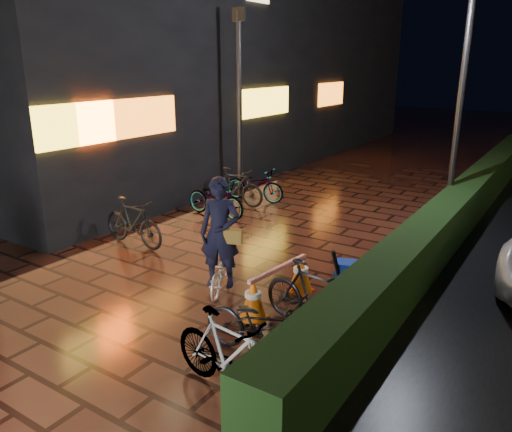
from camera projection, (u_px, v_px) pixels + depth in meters
The scene contains 10 objects.
ground at pixel (152, 306), 8.24m from camera, with size 80.00×80.00×0.00m, color #381911.
hedge at pixel (468, 199), 12.75m from camera, with size 0.70×20.00×1.00m, color black.
storefront_block at pixel (177, 46), 21.07m from camera, with size 12.09×22.00×9.00m.
lamp_post_hedge at pixel (461, 98), 11.54m from camera, with size 0.54×0.17×5.59m.
lamp_post_sf at pixel (240, 98), 13.93m from camera, with size 0.50×0.22×5.25m.
cyclist at pixel (221, 250), 8.60m from camera, with size 0.99×1.52×2.06m.
traffic_barrier at pixel (278, 285), 8.23m from camera, with size 0.59×1.69×0.68m.
cart_assembly at pixel (346, 272), 8.38m from camera, with size 0.63×0.67×0.97m.
parked_bikes_storefront at pixel (216, 196), 13.07m from camera, with size 2.03×5.21×1.06m.
parked_bikes_hedge at pixel (271, 324), 6.68m from camera, with size 2.04×2.65×1.06m.
Camera 1 is at (5.51, -5.27, 3.87)m, focal length 35.00 mm.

